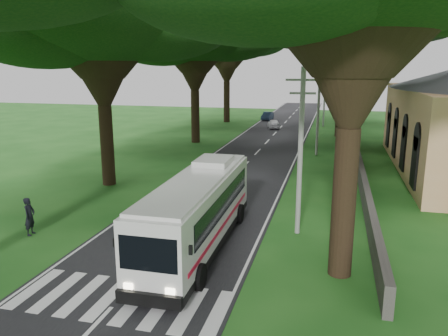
# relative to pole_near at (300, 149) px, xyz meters

# --- Properties ---
(ground) EXTENTS (140.00, 140.00, 0.00)m
(ground) POSITION_rel_pole_near_xyz_m (-5.50, -6.00, -4.18)
(ground) COLOR #194E16
(ground) RESTS_ON ground
(road) EXTENTS (8.00, 120.00, 0.04)m
(road) POSITION_rel_pole_near_xyz_m (-5.50, 19.00, -4.17)
(road) COLOR black
(road) RESTS_ON ground
(crosswalk) EXTENTS (8.00, 3.00, 0.01)m
(crosswalk) POSITION_rel_pole_near_xyz_m (-5.50, -8.00, -4.18)
(crosswalk) COLOR silver
(crosswalk) RESTS_ON ground
(property_wall) EXTENTS (0.35, 50.00, 1.20)m
(property_wall) POSITION_rel_pole_near_xyz_m (3.50, 18.00, -3.58)
(property_wall) COLOR #383533
(property_wall) RESTS_ON ground
(pole_near) EXTENTS (1.60, 0.24, 8.00)m
(pole_near) POSITION_rel_pole_near_xyz_m (0.00, 0.00, 0.00)
(pole_near) COLOR gray
(pole_near) RESTS_ON ground
(pole_mid) EXTENTS (1.60, 0.24, 8.00)m
(pole_mid) POSITION_rel_pole_near_xyz_m (0.00, 20.00, 0.00)
(pole_mid) COLOR gray
(pole_mid) RESTS_ON ground
(pole_far) EXTENTS (1.60, 0.24, 8.00)m
(pole_far) POSITION_rel_pole_near_xyz_m (0.00, 40.00, 0.00)
(pole_far) COLOR gray
(pole_far) RESTS_ON ground
(tree_l_mida) EXTENTS (13.67, 13.67, 13.89)m
(tree_l_mida) POSITION_rel_pole_near_xyz_m (-13.50, 6.00, 6.68)
(tree_l_mida) COLOR black
(tree_l_mida) RESTS_ON ground
(tree_l_midb) EXTENTS (14.05, 14.05, 14.23)m
(tree_l_midb) POSITION_rel_pole_near_xyz_m (-13.00, 24.00, 6.95)
(tree_l_midb) COLOR black
(tree_l_midb) RESTS_ON ground
(tree_l_far) EXTENTS (14.24, 14.24, 15.11)m
(tree_l_far) POSITION_rel_pole_near_xyz_m (-14.00, 42.00, 7.77)
(tree_l_far) COLOR black
(tree_l_far) RESTS_ON ground
(tree_r_mida) EXTENTS (14.49, 14.49, 15.47)m
(tree_r_mida) POSITION_rel_pole_near_xyz_m (2.50, 14.00, 8.08)
(tree_r_mida) COLOR black
(tree_r_mida) RESTS_ON ground
(tree_r_midb) EXTENTS (15.97, 15.97, 16.61)m
(tree_r_midb) POSITION_rel_pole_near_xyz_m (2.00, 32.00, 8.93)
(tree_r_midb) COLOR black
(tree_r_midb) RESTS_ON ground
(tree_r_far) EXTENTS (13.14, 13.14, 15.68)m
(tree_r_far) POSITION_rel_pole_near_xyz_m (3.00, 50.00, 8.51)
(tree_r_far) COLOR black
(tree_r_far) RESTS_ON ground
(coach_bus) EXTENTS (2.72, 11.15, 3.28)m
(coach_bus) POSITION_rel_pole_near_xyz_m (-4.18, -2.83, -2.42)
(coach_bus) COLOR silver
(coach_bus) RESTS_ON ground
(distant_car_a) EXTENTS (2.20, 3.77, 1.21)m
(distant_car_a) POSITION_rel_pole_near_xyz_m (-6.30, 36.73, -3.55)
(distant_car_a) COLOR #AAABAF
(distant_car_a) RESTS_ON road
(distant_car_b) EXTENTS (1.53, 3.71, 1.20)m
(distant_car_b) POSITION_rel_pole_near_xyz_m (-8.50, 45.72, -3.55)
(distant_car_b) COLOR #22334F
(distant_car_b) RESTS_ON road
(pedestrian) EXTENTS (0.54, 0.74, 1.87)m
(pedestrian) POSITION_rel_pole_near_xyz_m (-12.56, -3.43, -3.25)
(pedestrian) COLOR black
(pedestrian) RESTS_ON ground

